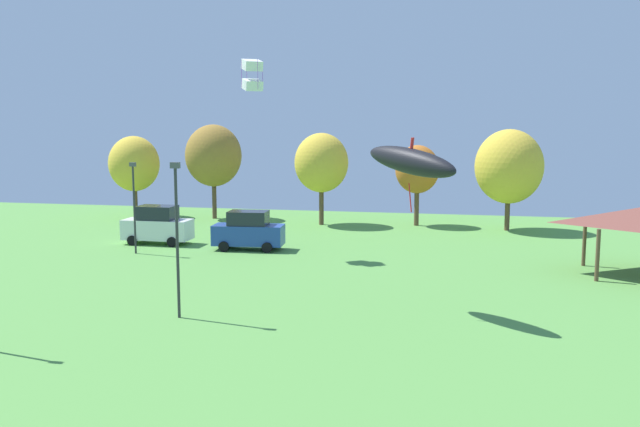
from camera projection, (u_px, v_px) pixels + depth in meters
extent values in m
cube|color=white|center=(252.00, 65.00, 38.91)|extent=(1.47, 1.49, 0.77)
cube|color=white|center=(252.00, 85.00, 39.06)|extent=(1.47, 1.49, 0.77)
cylinder|color=purple|center=(242.00, 75.00, 38.61)|extent=(0.02, 0.02, 1.68)
cylinder|color=purple|center=(258.00, 74.00, 38.42)|extent=(0.02, 0.02, 1.68)
cylinder|color=purple|center=(247.00, 76.00, 39.55)|extent=(0.02, 0.02, 1.68)
cylinder|color=purple|center=(263.00, 75.00, 39.35)|extent=(0.02, 0.02, 1.68)
ellipsoid|color=black|center=(411.00, 161.00, 27.01)|extent=(4.33, 3.84, 1.62)
cube|color=red|center=(411.00, 154.00, 26.97)|extent=(0.26, 0.25, 1.31)
cylinder|color=red|center=(410.00, 198.00, 27.20)|extent=(0.20, 0.17, 1.17)
cube|color=silver|center=(158.00, 229.00, 43.72)|extent=(4.39, 1.77, 1.28)
cube|color=#1E232D|center=(157.00, 213.00, 43.58)|extent=(2.42, 1.62, 0.89)
cylinder|color=black|center=(172.00, 242.00, 42.69)|extent=(0.64, 0.23, 0.64)
cylinder|color=black|center=(183.00, 237.00, 44.38)|extent=(0.64, 0.23, 0.64)
cylinder|color=black|center=(132.00, 241.00, 43.23)|extent=(0.64, 0.23, 0.64)
cylinder|color=black|center=(144.00, 236.00, 44.91)|extent=(0.64, 0.23, 0.64)
cube|color=#234299|center=(248.00, 235.00, 41.69)|extent=(4.44, 2.06, 1.23)
cube|color=#1E232D|center=(248.00, 218.00, 41.56)|extent=(2.49, 1.77, 0.86)
cylinder|color=black|center=(267.00, 248.00, 40.76)|extent=(0.66, 0.27, 0.64)
cylinder|color=black|center=(273.00, 243.00, 42.45)|extent=(0.66, 0.27, 0.64)
cylinder|color=black|center=(224.00, 247.00, 41.09)|extent=(0.66, 0.27, 0.64)
cylinder|color=black|center=(231.00, 242.00, 42.79)|extent=(0.66, 0.27, 0.64)
cylinder|color=brown|center=(598.00, 255.00, 33.27)|extent=(0.20, 0.20, 2.60)
cylinder|color=brown|center=(584.00, 242.00, 36.90)|extent=(0.20, 0.20, 2.60)
cylinder|color=#2D2D33|center=(134.00, 210.00, 40.26)|extent=(0.12, 0.12, 5.22)
cube|color=#4C4C51|center=(133.00, 164.00, 39.90)|extent=(0.36, 0.20, 0.24)
cylinder|color=#2D2D33|center=(177.00, 244.00, 26.74)|extent=(0.12, 0.12, 5.99)
cube|color=#4C4C51|center=(175.00, 165.00, 26.33)|extent=(0.36, 0.20, 0.24)
cylinder|color=brown|center=(135.00, 200.00, 56.58)|extent=(0.36, 0.36, 2.89)
ellipsoid|color=gold|center=(134.00, 164.00, 56.18)|extent=(4.17, 4.17, 4.58)
cylinder|color=brown|center=(214.00, 198.00, 55.53)|extent=(0.36, 0.36, 3.45)
ellipsoid|color=olive|center=(213.00, 156.00, 55.08)|extent=(4.58, 4.58, 5.04)
cylinder|color=brown|center=(321.00, 204.00, 52.07)|extent=(0.36, 0.36, 3.23)
ellipsoid|color=gold|center=(321.00, 163.00, 51.66)|extent=(4.12, 4.12, 4.54)
cylinder|color=brown|center=(417.00, 206.00, 51.63)|extent=(0.36, 0.36, 3.06)
ellipsoid|color=#BC6623|center=(417.00, 169.00, 51.27)|extent=(3.33, 3.33, 3.67)
cylinder|color=brown|center=(507.00, 211.00, 49.25)|extent=(0.36, 0.36, 2.84)
ellipsoid|color=gold|center=(509.00, 167.00, 48.83)|extent=(4.88, 4.88, 5.37)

